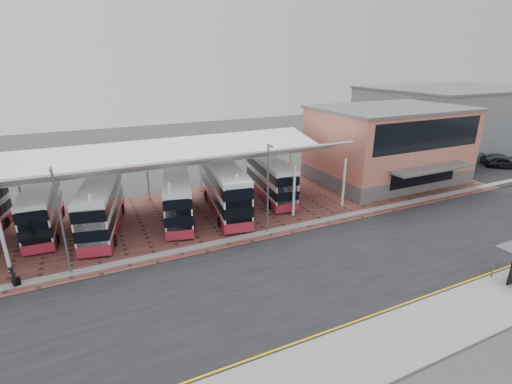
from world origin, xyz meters
The scene contains 21 objects.
ground centered at (0.00, 0.00, 0.00)m, with size 140.00×140.00×0.00m, color #3E413C.
road centered at (0.00, -1.00, 0.01)m, with size 120.00×14.00×0.02m, color black.
forecourt centered at (2.00, 13.00, 0.03)m, with size 72.00×16.00×0.06m, color brown.
sidewalk centered at (0.00, -9.00, 0.07)m, with size 120.00×4.00×0.14m, color gray.
north_kerb centered at (0.00, 6.20, 0.07)m, with size 120.00×0.80×0.14m, color gray.
yellow_line_near centered at (0.00, -7.00, 0.03)m, with size 120.00×0.12×0.01m, color #E5B200.
yellow_line_far centered at (0.00, -6.70, 0.03)m, with size 120.00×0.12×0.01m, color #E5B200.
canopy centered at (-6.00, 13.94, 5.80)m, with size 37.00×11.63×7.07m.
terminal centered at (23.00, 13.92, 4.66)m, with size 18.40×14.40×9.25m.
warehouse centered at (48.00, 24.00, 5.15)m, with size 30.50×20.50×10.25m.
lamp_west centered at (-14.00, 6.27, 4.36)m, with size 0.16×0.90×8.07m.
lamp_east centered at (2.00, 6.27, 4.36)m, with size 0.16×0.90×8.07m.
bus_1 centered at (-15.98, 15.21, 2.16)m, with size 2.97×10.34×4.22m.
bus_2 centered at (-11.19, 13.05, 2.32)m, with size 4.77×11.32×4.55m.
bus_3 centered at (-4.40, 12.76, 2.19)m, with size 4.69×10.67×4.29m.
bus_4 centered at (0.33, 12.48, 2.44)m, with size 4.35×11.89×4.79m.
bus_5 centered at (6.36, 14.23, 2.22)m, with size 3.87×10.78×4.35m.
pedestrian centered at (-17.41, 6.00, 0.84)m, with size 0.57×0.38×1.57m, color black.
suitcase centered at (-17.27, 6.10, 0.38)m, with size 0.38×0.27×0.64m, color black.
carpark_car_a centered at (41.92, 10.48, 0.83)m, with size 1.77×4.39×1.50m, color black.
carpark_car_b centered at (43.45, 11.78, 0.84)m, with size 2.13×5.23×1.52m, color #474A4E.
Camera 1 is at (-11.86, -20.53, 14.65)m, focal length 26.00 mm.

